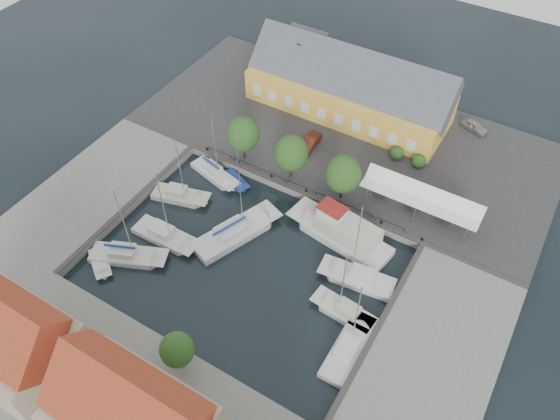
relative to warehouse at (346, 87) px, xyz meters
name	(u,v)px	position (x,y,z in m)	size (l,w,h in m)	color
ground	(253,252)	(2.60, -28.36, -4.43)	(140.00, 140.00, 0.00)	black
north_quay	(343,136)	(2.60, -5.36, -3.93)	(56.00, 26.00, 1.00)	#2D2D30
west_quay	(96,189)	(-19.40, -30.36, -3.93)	(12.00, 24.00, 1.00)	slate
east_quay	(432,355)	(24.60, -30.36, -3.93)	(12.00, 24.00, 1.00)	slate
south_bank	(127,406)	(2.60, -49.36, -3.93)	(56.00, 14.00, 1.00)	slate
quay_edge_fittings	(275,219)	(2.62, -23.61, -3.37)	(56.00, 24.72, 0.40)	#383533
warehouse	(346,87)	(0.00, 0.00, 0.00)	(28.56, 14.00, 9.55)	gold
tent_canopy	(422,197)	(16.60, -13.86, -0.74)	(14.00, 4.00, 2.83)	white
quay_trees	(291,154)	(0.60, -16.36, 0.45)	(18.20, 4.20, 6.30)	black
car_silver	(474,126)	(17.55, 4.52, -2.77)	(1.55, 3.86, 1.32)	#A1A3A9
car_red	(310,143)	(-0.05, -10.27, -2.67)	(1.60, 4.59, 1.51)	#4F1B12
center_sailboat	(235,233)	(-0.53, -27.30, -4.07)	(7.04, 11.45, 14.97)	silver
trawler	(343,234)	(10.44, -21.42, -3.41)	(13.43, 5.80, 5.00)	silver
east_boat_a	(359,279)	(14.56, -25.70, -4.17)	(8.68, 3.71, 11.93)	silver
east_boat_b	(345,313)	(15.18, -30.27, -4.17)	(7.36, 3.03, 9.96)	silver
east_boat_c	(347,350)	(17.25, -33.95, -4.17)	(2.70, 8.43, 10.71)	silver
west_boat_a	(215,174)	(-8.40, -20.40, -4.15)	(7.86, 3.91, 10.26)	silver
west_boat_b	(180,196)	(-9.82, -25.81, -4.17)	(7.58, 4.28, 10.09)	#BBB8A8
west_boat_c	(165,236)	(-7.31, -31.80, -4.17)	(8.51, 2.84, 11.38)	silver
west_boat_d	(127,256)	(-9.12, -36.26, -4.16)	(9.05, 5.87, 11.75)	silver
launch_sw	(101,264)	(-11.08, -38.50, -4.34)	(4.81, 4.04, 0.98)	silver
launch_nw	(235,182)	(-5.52, -19.99, -4.34)	(4.77, 3.32, 0.88)	navy
townhouses	(113,415)	(4.52, -51.60, 1.40)	(36.30, 8.50, 12.00)	#B8AD8D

